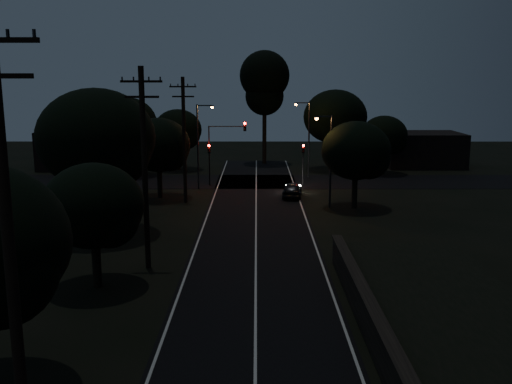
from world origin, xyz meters
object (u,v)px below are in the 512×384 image
object	(u,v)px
signal_mast	(226,141)
streetlight_b	(307,134)
car	(292,190)
tall_pine	(265,82)
signal_left	(209,157)
streetlight_a	(200,141)
utility_pole_far	(184,138)
utility_pole_near	(9,249)
signal_right	(303,157)
streetlight_c	(329,155)
utility_pole_mid	(145,166)

from	to	relation	value
signal_mast	streetlight_b	size ratio (longest dim) A/B	0.78
car	tall_pine	bearing A→B (deg)	-77.86
signal_left	streetlight_a	distance (m)	2.77
tall_pine	streetlight_b	world-z (taller)	tall_pine
utility_pole_far	utility_pole_near	bearing A→B (deg)	-90.00
utility_pole_far	signal_right	distance (m)	13.53
signal_right	streetlight_a	size ratio (longest dim) A/B	0.51
tall_pine	utility_pole_near	bearing A→B (deg)	-97.00
signal_mast	signal_right	bearing A→B (deg)	-0.03
car	streetlight_a	bearing A→B (deg)	-17.97
streetlight_a	streetlight_c	xyz separation A→B (m)	(11.14, -8.00, -0.29)
signal_mast	utility_pole_far	bearing A→B (deg)	-111.11
utility_pole_far	streetlight_c	distance (m)	12.05
utility_pole_near	streetlight_a	size ratio (longest dim) A/B	1.50
tall_pine	signal_right	world-z (taller)	tall_pine
utility_pole_far	streetlight_c	bearing A→B (deg)	-9.60
signal_mast	streetlight_c	bearing A→B (deg)	-48.81
utility_pole_far	signal_mast	xyz separation A→B (m)	(3.09, 7.99, -1.15)
tall_pine	signal_right	bearing A→B (deg)	-76.51
signal_mast	streetlight_a	size ratio (longest dim) A/B	0.78
tall_pine	signal_mast	xyz separation A→B (m)	(-3.91, -15.01, -5.56)
streetlight_a	streetlight_b	bearing A→B (deg)	29.48
signal_left	signal_mast	world-z (taller)	signal_mast
tall_pine	streetlight_b	xyz separation A→B (m)	(4.31, -11.00, -5.26)
utility_pole_near	streetlight_b	size ratio (longest dim) A/B	1.50
utility_pole_near	signal_left	size ratio (longest dim) A/B	2.93
utility_pole_mid	streetlight_a	size ratio (longest dim) A/B	1.38
utility_pole_near	signal_mast	size ratio (longest dim) A/B	1.92
signal_right	car	bearing A→B (deg)	-103.60
tall_pine	streetlight_c	size ratio (longest dim) A/B	1.83
streetlight_c	car	world-z (taller)	streetlight_c
tall_pine	car	size ratio (longest dim) A/B	3.40
streetlight_a	car	distance (m)	10.12
utility_pole_near	signal_mast	xyz separation A→B (m)	(3.09, 41.99, -1.91)
utility_pole_far	car	size ratio (longest dim) A/B	2.60
utility_pole_mid	car	distance (m)	21.88
streetlight_b	car	bearing A→B (deg)	-102.13
tall_pine	car	bearing A→B (deg)	-83.96
utility_pole_near	utility_pole_mid	bearing A→B (deg)	90.00
utility_pole_mid	signal_right	distance (m)	27.30
signal_right	tall_pine	bearing A→B (deg)	103.49
tall_pine	signal_mast	size ratio (longest dim) A/B	2.20
signal_left	car	bearing A→B (deg)	-36.58
streetlight_b	car	size ratio (longest dim) A/B	1.98
utility_pole_near	utility_pole_mid	xyz separation A→B (m)	(0.00, 17.00, -0.51)
utility_pole_mid	streetlight_c	size ratio (longest dim) A/B	1.47
tall_pine	signal_left	xyz separation A→B (m)	(-5.60, -15.01, -7.06)
signal_right	signal_mast	distance (m)	7.66
utility_pole_far	streetlight_a	xyz separation A→B (m)	(0.69, 6.00, -0.85)
car	streetlight_c	bearing A→B (deg)	128.15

